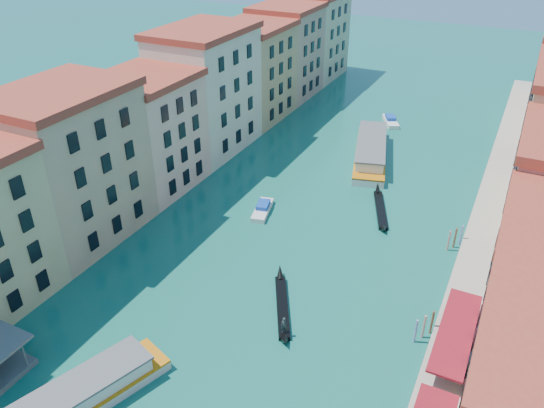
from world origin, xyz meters
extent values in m
cube|color=tan|center=(-26.00, 39.50, 9.50)|extent=(12.00, 17.00, 19.00)
cube|color=maroon|center=(-26.00, 39.50, 19.50)|extent=(12.80, 17.40, 1.00)
cube|color=#DCA286|center=(-26.00, 55.00, 8.25)|extent=(12.00, 14.00, 16.50)
cube|color=maroon|center=(-26.00, 55.00, 17.00)|extent=(12.80, 14.40, 1.00)
cube|color=beige|center=(-26.00, 71.00, 10.00)|extent=(12.00, 18.00, 20.00)
cube|color=maroon|center=(-26.00, 71.00, 20.50)|extent=(12.80, 18.40, 1.00)
cube|color=tan|center=(-26.00, 88.00, 8.75)|extent=(12.00, 16.00, 17.50)
cube|color=maroon|center=(-26.00, 88.00, 18.00)|extent=(12.80, 16.40, 1.00)
cube|color=tan|center=(-26.00, 103.50, 9.25)|extent=(12.00, 15.00, 18.50)
cube|color=maroon|center=(-26.00, 103.50, 19.00)|extent=(12.80, 15.40, 1.00)
cube|color=tan|center=(-26.00, 119.50, 9.50)|extent=(12.00, 17.00, 19.00)
cube|color=#ACA18A|center=(22.00, 65.00, 0.50)|extent=(4.00, 140.00, 1.00)
cube|color=maroon|center=(22.20, 39.00, 3.00)|extent=(3.20, 12.60, 0.25)
cylinder|color=#555658|center=(20.80, 34.80, 1.50)|extent=(0.12, 0.12, 3.00)
cylinder|color=#555658|center=(20.80, 43.20, 1.50)|extent=(0.12, 0.12, 3.00)
cylinder|color=brown|center=(18.50, 39.00, 1.30)|extent=(0.24, 0.24, 3.20)
cylinder|color=brown|center=(19.10, 40.00, 1.30)|extent=(0.24, 0.24, 3.20)
cylinder|color=brown|center=(19.70, 41.00, 1.30)|extent=(0.24, 0.24, 3.20)
cylinder|color=brown|center=(18.50, 57.00, 1.30)|extent=(0.24, 0.24, 3.20)
cylinder|color=brown|center=(19.10, 58.00, 1.30)|extent=(0.24, 0.24, 3.20)
cylinder|color=brown|center=(19.70, 59.00, 1.30)|extent=(0.24, 0.24, 3.20)
cube|color=silver|center=(-6.41, 17.26, 0.54)|extent=(9.85, 18.44, 1.09)
cube|color=silver|center=(-6.41, 17.26, 1.72)|extent=(8.22, 14.87, 1.45)
cube|color=#555658|center=(-6.41, 17.26, 2.58)|extent=(8.63, 15.39, 0.23)
cube|color=#C86C0B|center=(-6.41, 17.26, 1.04)|extent=(9.89, 18.46, 0.23)
cube|color=beige|center=(1.40, 79.28, 0.66)|extent=(10.51, 22.53, 1.32)
cube|color=silver|center=(1.40, 79.28, 2.09)|extent=(8.83, 18.14, 1.76)
cube|color=#555658|center=(1.40, 79.28, 3.14)|extent=(9.29, 18.76, 0.28)
cube|color=#C86C0B|center=(1.40, 79.28, 1.27)|extent=(10.56, 22.55, 0.28)
cube|color=black|center=(4.32, 37.63, 0.24)|extent=(5.77, 9.36, 0.50)
cone|color=black|center=(1.71, 42.51, 0.66)|extent=(1.93, 2.43, 1.86)
cone|color=black|center=(6.93, 32.75, 0.55)|extent=(1.75, 2.09, 1.64)
imported|color=#212A2C|center=(6.31, 33.92, 1.40)|extent=(0.83, 0.73, 1.91)
cube|color=black|center=(8.09, 62.58, 0.25)|extent=(4.79, 10.00, 0.51)
cone|color=black|center=(6.08, 67.89, 0.68)|extent=(1.76, 2.50, 1.91)
cone|color=black|center=(10.10, 57.27, 0.57)|extent=(1.62, 2.13, 1.68)
cube|color=silver|center=(-6.98, 54.83, 0.36)|extent=(3.40, 6.53, 0.71)
cube|color=#1340A1|center=(-7.09, 55.27, 0.98)|extent=(2.20, 2.98, 0.62)
cube|color=silver|center=(0.20, 96.71, 0.38)|extent=(4.89, 6.90, 0.76)
cube|color=#1340A1|center=(-0.02, 97.14, 1.05)|extent=(2.83, 3.33, 0.67)
camera|label=1|loc=(23.08, -2.80, 39.27)|focal=35.00mm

